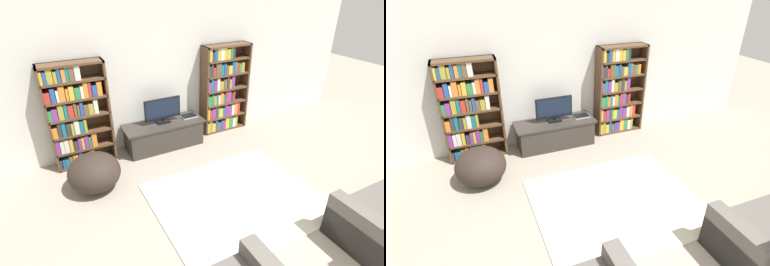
# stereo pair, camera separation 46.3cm
# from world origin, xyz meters

# --- Properties ---
(wall_back) EXTENTS (8.80, 0.06, 2.60)m
(wall_back) POSITION_xyz_m (0.00, 4.23, 1.30)
(wall_back) COLOR silver
(wall_back) RESTS_ON ground_plane
(bookshelf_left) EXTENTS (0.97, 0.30, 1.73)m
(bookshelf_left) POSITION_xyz_m (-1.57, 4.05, 0.89)
(bookshelf_left) COLOR #513823
(bookshelf_left) RESTS_ON ground_plane
(bookshelf_right) EXTENTS (0.97, 0.30, 1.73)m
(bookshelf_right) POSITION_xyz_m (1.21, 4.04, 0.85)
(bookshelf_right) COLOR #513823
(bookshelf_right) RESTS_ON ground_plane
(tv_stand) EXTENTS (1.48, 0.54, 0.49)m
(tv_stand) POSITION_xyz_m (-0.12, 3.90, 0.25)
(tv_stand) COLOR #332D28
(tv_stand) RESTS_ON ground_plane
(television) EXTENTS (0.68, 0.16, 0.46)m
(television) POSITION_xyz_m (-0.12, 3.92, 0.73)
(television) COLOR black
(television) RESTS_ON tv_stand
(laptop) EXTENTS (0.30, 0.21, 0.03)m
(laptop) POSITION_xyz_m (0.40, 3.92, 0.50)
(laptop) COLOR #B7B7BC
(laptop) RESTS_ON tv_stand
(area_rug) EXTENTS (2.30, 1.93, 0.02)m
(area_rug) POSITION_xyz_m (0.19, 2.00, 0.01)
(area_rug) COLOR beige
(area_rug) RESTS_ON ground_plane
(beanbag_ottoman) EXTENTS (0.77, 0.77, 0.57)m
(beanbag_ottoman) POSITION_xyz_m (-1.53, 3.22, 0.28)
(beanbag_ottoman) COLOR #2D231E
(beanbag_ottoman) RESTS_ON ground_plane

